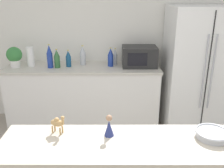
{
  "coord_description": "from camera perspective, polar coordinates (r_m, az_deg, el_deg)",
  "views": [
    {
      "loc": [
        0.02,
        -1.02,
        1.88
      ],
      "look_at": [
        0.03,
        1.41,
        1.0
      ],
      "focal_mm": 40.0,
      "sensor_mm": 36.0,
      "label": 1
    }
  ],
  "objects": [
    {
      "name": "wall_back",
      "position": [
        3.8,
        -0.54,
        10.83
      ],
      "size": [
        8.0,
        0.06,
        2.55
      ],
      "color": "silver",
      "rests_on": "ground_plane"
    },
    {
      "name": "back_counter",
      "position": [
        3.73,
        -6.65,
        -2.63
      ],
      "size": [
        2.18,
        0.63,
        0.91
      ],
      "color": "white",
      "rests_on": "ground_plane"
    },
    {
      "name": "refrigerator",
      "position": [
        3.68,
        18.71,
        2.96
      ],
      "size": [
        0.88,
        0.76,
        1.73
      ],
      "color": "white",
      "rests_on": "ground_plane"
    },
    {
      "name": "potted_plant",
      "position": [
        3.73,
        -21.63,
        5.94
      ],
      "size": [
        0.21,
        0.21,
        0.28
      ],
      "color": "silver",
      "rests_on": "back_counter"
    },
    {
      "name": "paper_towel_roll",
      "position": [
        3.71,
        -18.38,
        5.94
      ],
      "size": [
        0.1,
        0.1,
        0.27
      ],
      "color": "white",
      "rests_on": "back_counter"
    },
    {
      "name": "microwave",
      "position": [
        3.56,
        6.03,
        6.32
      ],
      "size": [
        0.48,
        0.37,
        0.28
      ],
      "color": "black",
      "rests_on": "back_counter"
    },
    {
      "name": "back_bottle_0",
      "position": [
        3.57,
        -10.15,
        5.69
      ],
      "size": [
        0.07,
        0.07,
        0.24
      ],
      "color": "navy",
      "rests_on": "back_counter"
    },
    {
      "name": "back_bottle_1",
      "position": [
        3.63,
        -6.91,
        6.45
      ],
      "size": [
        0.08,
        0.08,
        0.28
      ],
      "color": "#B2B7BC",
      "rests_on": "back_counter"
    },
    {
      "name": "back_bottle_2",
      "position": [
        3.62,
        0.51,
        6.23
      ],
      "size": [
        0.06,
        0.06,
        0.24
      ],
      "color": "#B2B7BC",
      "rests_on": "back_counter"
    },
    {
      "name": "back_bottle_3",
      "position": [
        3.55,
        -14.28,
        6.05
      ],
      "size": [
        0.08,
        0.08,
        0.33
      ],
      "color": "navy",
      "rests_on": "back_counter"
    },
    {
      "name": "back_bottle_4",
      "position": [
        3.54,
        -12.69,
        5.62
      ],
      "size": [
        0.08,
        0.08,
        0.26
      ],
      "color": "#2D6033",
      "rests_on": "back_counter"
    },
    {
      "name": "back_bottle_5",
      "position": [
        3.53,
        -0.55,
        6.08
      ],
      "size": [
        0.08,
        0.08,
        0.27
      ],
      "color": "navy",
      "rests_on": "back_counter"
    },
    {
      "name": "fruit_bowl",
      "position": [
        1.89,
        21.77,
        -10.48
      ],
      "size": [
        0.24,
        0.24,
        0.05
      ],
      "color": "#B7BABF",
      "rests_on": "bar_counter"
    },
    {
      "name": "camel_figurine",
      "position": [
        1.83,
        -12.55,
        -8.63
      ],
      "size": [
        0.12,
        0.08,
        0.14
      ],
      "color": "tan",
      "rests_on": "bar_counter"
    },
    {
      "name": "wise_man_figurine_blue",
      "position": [
        1.76,
        -0.85,
        -9.76
      ],
      "size": [
        0.07,
        0.07,
        0.16
      ],
      "color": "navy",
      "rests_on": "bar_counter"
    }
  ]
}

